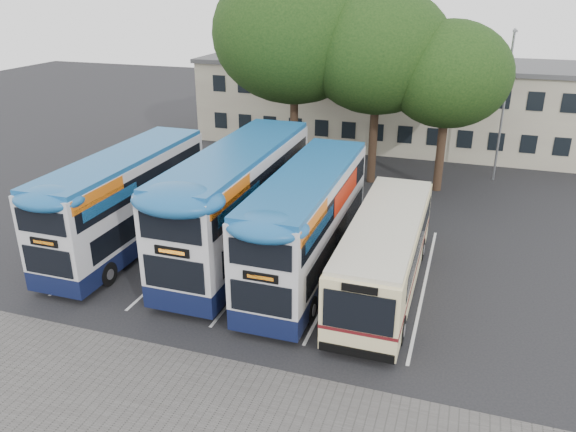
% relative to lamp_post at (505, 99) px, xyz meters
% --- Properties ---
extents(ground, '(120.00, 120.00, 0.00)m').
position_rel_lamp_post_xyz_m(ground, '(-6.00, -19.97, -5.08)').
color(ground, black).
rests_on(ground, ground).
extents(paving_strip, '(40.00, 6.00, 0.01)m').
position_rel_lamp_post_xyz_m(paving_strip, '(-8.00, -24.97, -5.08)').
color(paving_strip, '#595654').
rests_on(paving_strip, ground).
extents(bay_lines, '(14.12, 11.00, 0.01)m').
position_rel_lamp_post_xyz_m(bay_lines, '(-9.75, -14.97, -5.08)').
color(bay_lines, silver).
rests_on(bay_lines, ground).
extents(depot_building, '(32.40, 8.40, 6.20)m').
position_rel_lamp_post_xyz_m(depot_building, '(-6.00, 7.02, -1.93)').
color(depot_building, '#A69786').
rests_on(depot_building, ground).
extents(lamp_post, '(0.25, 1.05, 9.06)m').
position_rel_lamp_post_xyz_m(lamp_post, '(0.00, 0.00, 0.00)').
color(lamp_post, gray).
rests_on(lamp_post, ground).
extents(tree_left, '(9.76, 9.76, 12.87)m').
position_rel_lamp_post_xyz_m(tree_left, '(-12.31, -2.61, 3.62)').
color(tree_left, black).
rests_on(tree_left, ground).
extents(tree_mid, '(8.40, 8.40, 11.42)m').
position_rel_lamp_post_xyz_m(tree_mid, '(-7.25, -2.70, 2.75)').
color(tree_mid, black).
rests_on(tree_mid, ground).
extents(tree_right, '(6.91, 6.91, 9.72)m').
position_rel_lamp_post_xyz_m(tree_right, '(-3.22, -3.01, 1.67)').
color(tree_right, black).
rests_on(tree_right, ground).
extents(bus_dd_left, '(2.58, 10.66, 4.44)m').
position_rel_lamp_post_xyz_m(bus_dd_left, '(-16.19, -15.45, -2.64)').
color(bus_dd_left, '#0F1638').
rests_on(bus_dd_left, ground).
extents(bus_dd_mid, '(2.86, 11.77, 4.91)m').
position_rel_lamp_post_xyz_m(bus_dd_mid, '(-11.02, -14.57, -2.38)').
color(bus_dd_mid, '#0F1638').
rests_on(bus_dd_mid, ground).
extents(bus_dd_right, '(2.61, 10.78, 4.49)m').
position_rel_lamp_post_xyz_m(bus_dd_right, '(-7.63, -15.41, -2.61)').
color(bus_dd_right, '#0F1638').
rests_on(bus_dd_right, ground).
extents(bus_single, '(2.63, 10.33, 3.08)m').
position_rel_lamp_post_xyz_m(bus_single, '(-4.36, -15.67, -3.34)').
color(bus_single, beige).
rests_on(bus_single, ground).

